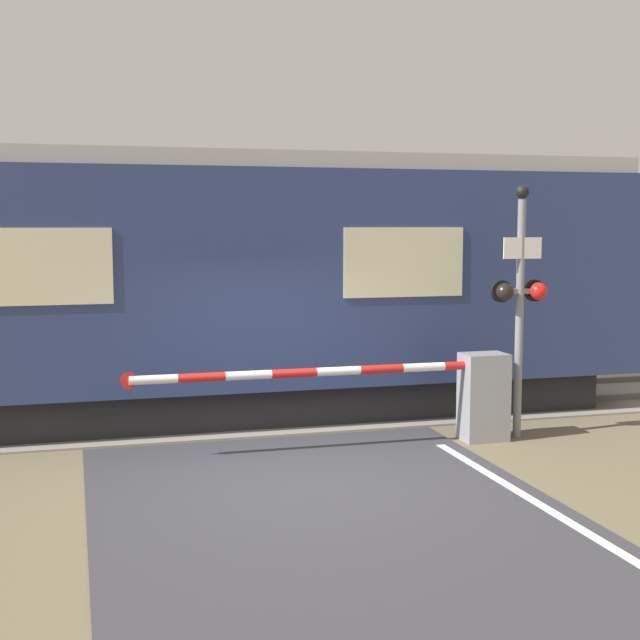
% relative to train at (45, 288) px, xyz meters
% --- Properties ---
extents(ground_plane, '(80.00, 80.00, 0.00)m').
position_rel_train_xyz_m(ground_plane, '(2.85, -3.68, -2.01)').
color(ground_plane, '#6B6047').
extents(track_bed, '(36.00, 3.20, 0.13)m').
position_rel_train_xyz_m(track_bed, '(2.85, 0.00, -1.99)').
color(track_bed, gray).
rests_on(track_bed, ground_plane).
extents(train, '(17.94, 2.90, 3.93)m').
position_rel_train_xyz_m(train, '(0.00, 0.00, 0.00)').
color(train, black).
rests_on(train, ground_plane).
extents(crossing_barrier, '(5.09, 0.44, 1.18)m').
position_rel_train_xyz_m(crossing_barrier, '(5.33, -2.50, -1.34)').
color(crossing_barrier, gray).
rests_on(crossing_barrier, ground_plane).
extents(signal_post, '(0.80, 0.26, 3.43)m').
position_rel_train_xyz_m(signal_post, '(6.22, -2.48, -0.06)').
color(signal_post, gray).
rests_on(signal_post, ground_plane).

